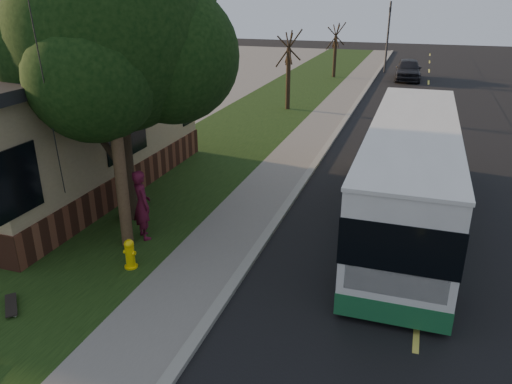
# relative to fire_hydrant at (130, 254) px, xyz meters

# --- Properties ---
(ground) EXTENTS (120.00, 120.00, 0.00)m
(ground) POSITION_rel_fire_hydrant_xyz_m (2.60, 0.00, -0.43)
(ground) COLOR black
(ground) RESTS_ON ground
(road) EXTENTS (8.00, 80.00, 0.01)m
(road) POSITION_rel_fire_hydrant_xyz_m (6.60, 10.00, -0.43)
(road) COLOR black
(road) RESTS_ON ground
(curb) EXTENTS (0.25, 80.00, 0.12)m
(curb) POSITION_rel_fire_hydrant_xyz_m (2.60, 10.00, -0.37)
(curb) COLOR gray
(curb) RESTS_ON ground
(sidewalk) EXTENTS (2.00, 80.00, 0.08)m
(sidewalk) POSITION_rel_fire_hydrant_xyz_m (1.60, 10.00, -0.39)
(sidewalk) COLOR slate
(sidewalk) RESTS_ON ground
(grass_verge) EXTENTS (5.00, 80.00, 0.07)m
(grass_verge) POSITION_rel_fire_hydrant_xyz_m (-1.90, 10.00, -0.40)
(grass_verge) COLOR black
(grass_verge) RESTS_ON ground
(building_lot) EXTENTS (15.00, 80.00, 0.04)m
(building_lot) POSITION_rel_fire_hydrant_xyz_m (-11.90, 10.00, -0.41)
(building_lot) COLOR slate
(building_lot) RESTS_ON ground
(fire_hydrant) EXTENTS (0.32, 0.32, 0.74)m
(fire_hydrant) POSITION_rel_fire_hydrant_xyz_m (0.00, 0.00, 0.00)
(fire_hydrant) COLOR yellow
(fire_hydrant) RESTS_ON grass_verge
(utility_pole) EXTENTS (2.86, 3.21, 9.07)m
(utility_pole) POSITION_rel_fire_hydrant_xyz_m (-0.71, 0.99, 4.20)
(utility_pole) COLOR #473321
(utility_pole) RESTS_ON ground
(leafy_tree) EXTENTS (6.30, 6.00, 7.80)m
(leafy_tree) POSITION_rel_fire_hydrant_xyz_m (-1.57, 2.65, 4.73)
(leafy_tree) COLOR black
(leafy_tree) RESTS_ON grass_verge
(bare_tree_near) EXTENTS (1.38, 1.21, 4.31)m
(bare_tree_near) POSITION_rel_fire_hydrant_xyz_m (-0.90, 18.00, 1.72)
(bare_tree_near) COLOR black
(bare_tree_near) RESTS_ON grass_verge
(bare_tree_far) EXTENTS (1.38, 1.21, 4.03)m
(bare_tree_far) POSITION_rel_fire_hydrant_xyz_m (-0.40, 30.00, 1.57)
(bare_tree_far) COLOR black
(bare_tree_far) RESTS_ON grass_verge
(traffic_signal) EXTENTS (0.18, 0.22, 5.50)m
(traffic_signal) POSITION_rel_fire_hydrant_xyz_m (3.10, 34.00, 2.73)
(traffic_signal) COLOR #2D2D30
(traffic_signal) RESTS_ON ground
(transit_bus) EXTENTS (2.48, 10.74, 2.91)m
(transit_bus) POSITION_rel_fire_hydrant_xyz_m (6.09, 4.88, 1.12)
(transit_bus) COLOR silver
(transit_bus) RESTS_ON ground
(skateboarder) EXTENTS (0.82, 0.80, 1.90)m
(skateboarder) POSITION_rel_fire_hydrant_xyz_m (-0.49, 1.50, 0.59)
(skateboarder) COLOR #511026
(skateboarder) RESTS_ON grass_verge
(skateboard_spare) EXTENTS (0.78, 0.80, 0.08)m
(skateboard_spare) POSITION_rel_fire_hydrant_xyz_m (-1.50, -2.24, -0.30)
(skateboard_spare) COLOR black
(skateboard_spare) RESTS_ON grass_verge
(dumpster) EXTENTS (1.84, 1.61, 1.39)m
(dumpster) POSITION_rel_fire_hydrant_xyz_m (-4.47, 5.98, 0.31)
(dumpster) COLOR black
(dumpster) RESTS_ON building_lot
(distant_car) EXTENTS (2.03, 4.63, 1.55)m
(distant_car) POSITION_rel_fire_hydrant_xyz_m (5.04, 30.78, 0.34)
(distant_car) COLOR black
(distant_car) RESTS_ON ground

